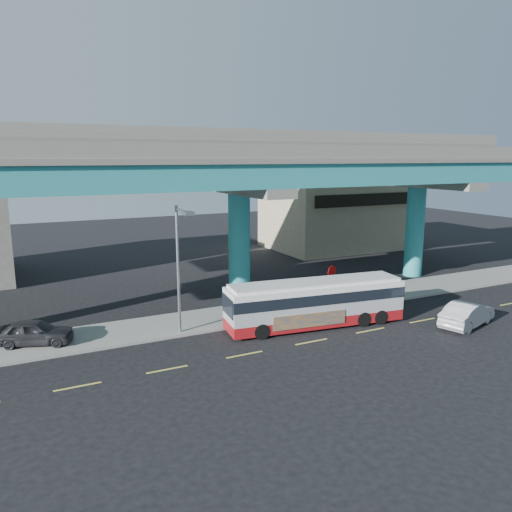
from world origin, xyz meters
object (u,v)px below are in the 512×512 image
sedan (467,314)px  street_lamp (181,252)px  parked_car (34,332)px  stop_sign (332,277)px  transit_bus (316,301)px

sedan → street_lamp: 17.05m
street_lamp → parked_car: bearing=164.2°
street_lamp → stop_sign: 10.70m
transit_bus → street_lamp: bearing=174.7°
sedan → stop_sign: size_ratio=1.69×
parked_car → stop_sign: (17.75, -1.37, 1.35)m
street_lamp → stop_sign: street_lamp is taller
sedan → stop_sign: bearing=21.6°
transit_bus → parked_car: size_ratio=2.59×
stop_sign → street_lamp: bearing=-170.2°
transit_bus → street_lamp: size_ratio=1.53×
sedan → street_lamp: street_lamp is taller
transit_bus → parked_car: (-14.96, 3.76, -0.69)m
transit_bus → street_lamp: (-7.56, 1.67, 3.31)m
sedan → parked_car: bearing=53.6°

